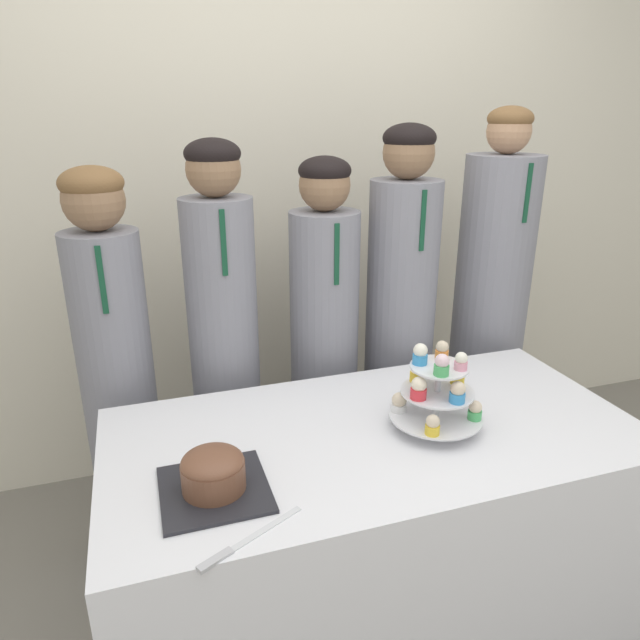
# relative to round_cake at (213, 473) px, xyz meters

# --- Properties ---
(wall_back) EXTENTS (9.00, 0.06, 2.70)m
(wall_back) POSITION_rel_round_cake_xyz_m (0.50, 1.30, 0.57)
(wall_back) COLOR beige
(wall_back) RESTS_ON ground_plane
(table) EXTENTS (1.59, 0.78, 0.72)m
(table) POSITION_rel_round_cake_xyz_m (0.50, 0.14, -0.41)
(table) COLOR white
(table) RESTS_ON ground_plane
(round_cake) EXTENTS (0.27, 0.27, 0.11)m
(round_cake) POSITION_rel_round_cake_xyz_m (0.00, 0.00, 0.00)
(round_cake) COLOR #232328
(round_cake) RESTS_ON table
(cake_knife) EXTENTS (0.26, 0.14, 0.01)m
(cake_knife) POSITION_rel_round_cake_xyz_m (0.01, -0.21, -0.05)
(cake_knife) COLOR silver
(cake_knife) RESTS_ON table
(cupcake_stand) EXTENTS (0.28, 0.28, 0.26)m
(cupcake_stand) POSITION_rel_round_cake_xyz_m (0.67, 0.10, 0.07)
(cupcake_stand) COLOR silver
(cupcake_stand) RESTS_ON table
(student_0) EXTENTS (0.26, 0.26, 1.46)m
(student_0) POSITION_rel_round_cake_xyz_m (-0.23, 0.75, -0.05)
(student_0) COLOR gray
(student_0) RESTS_ON ground_plane
(student_1) EXTENTS (0.25, 0.26, 1.54)m
(student_1) POSITION_rel_round_cake_xyz_m (0.15, 0.75, -0.02)
(student_1) COLOR gray
(student_1) RESTS_ON ground_plane
(student_2) EXTENTS (0.27, 0.27, 1.47)m
(student_2) POSITION_rel_round_cake_xyz_m (0.54, 0.75, -0.06)
(student_2) COLOR gray
(student_2) RESTS_ON ground_plane
(student_3) EXTENTS (0.28, 0.28, 1.58)m
(student_3) POSITION_rel_round_cake_xyz_m (0.87, 0.75, -0.01)
(student_3) COLOR gray
(student_3) RESTS_ON ground_plane
(student_4) EXTENTS (0.31, 0.31, 1.64)m
(student_4) POSITION_rel_round_cake_xyz_m (1.29, 0.75, -0.00)
(student_4) COLOR gray
(student_4) RESTS_ON ground_plane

